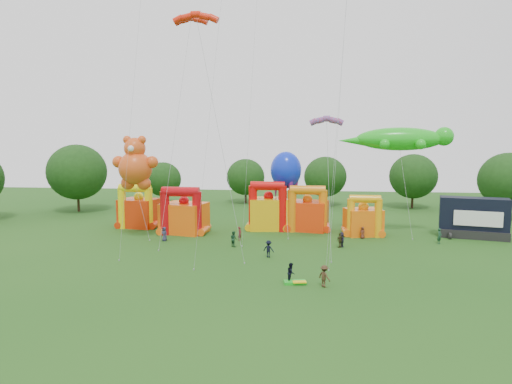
# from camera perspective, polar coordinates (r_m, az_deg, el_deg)

# --- Properties ---
(ground) EXTENTS (160.00, 160.00, 0.00)m
(ground) POSITION_cam_1_polar(r_m,az_deg,el_deg) (37.59, -0.05, -13.56)
(ground) COLOR #1C4C15
(ground) RESTS_ON ground
(tree_ring) EXTENTS (121.12, 123.19, 12.07)m
(tree_ring) POSITION_cam_1_polar(r_m,az_deg,el_deg) (36.64, -1.74, -3.94)
(tree_ring) COLOR #352314
(tree_ring) RESTS_ON ground
(bouncy_castle_0) EXTENTS (5.81, 4.99, 6.55)m
(bouncy_castle_0) POSITION_cam_1_polar(r_m,az_deg,el_deg) (69.54, -14.48, -2.25)
(bouncy_castle_0) COLOR red
(bouncy_castle_0) RESTS_ON ground
(bouncy_castle_1) EXTENTS (6.67, 5.84, 6.60)m
(bouncy_castle_1) POSITION_cam_1_polar(r_m,az_deg,el_deg) (63.85, -9.04, -2.90)
(bouncy_castle_1) COLOR #FD5B0D
(bouncy_castle_1) RESTS_ON ground
(bouncy_castle_2) EXTENTS (5.90, 4.97, 7.08)m
(bouncy_castle_2) POSITION_cam_1_polar(r_m,az_deg,el_deg) (65.58, 1.55, -2.40)
(bouncy_castle_2) COLOR #E8AB0C
(bouncy_castle_2) RESTS_ON ground
(bouncy_castle_3) EXTENTS (6.27, 5.42, 6.57)m
(bouncy_castle_3) POSITION_cam_1_polar(r_m,az_deg,el_deg) (65.41, 6.43, -2.64)
(bouncy_castle_3) COLOR #EF340B
(bouncy_castle_3) RESTS_ON ground
(bouncy_castle_4) EXTENTS (5.33, 4.66, 5.65)m
(bouncy_castle_4) POSITION_cam_1_polar(r_m,az_deg,el_deg) (63.36, 13.27, -3.37)
(bouncy_castle_4) COLOR orange
(bouncy_castle_4) RESTS_ON ground
(stage_trailer) EXTENTS (8.92, 5.14, 5.35)m
(stage_trailer) POSITION_cam_1_polar(r_m,az_deg,el_deg) (66.84, 25.55, -2.97)
(stage_trailer) COLOR black
(stage_trailer) RESTS_ON ground
(teddy_bear_kite) EXTENTS (5.99, 4.25, 13.51)m
(teddy_bear_kite) POSITION_cam_1_polar(r_m,az_deg,el_deg) (60.16, -14.80, 2.87)
(teddy_bear_kite) COLOR #DB4D18
(teddy_bear_kite) RESTS_ON ground
(gecko_kite) EXTENTS (14.94, 5.35, 14.66)m
(gecko_kite) POSITION_cam_1_polar(r_m,az_deg,el_deg) (63.41, 17.74, 4.60)
(gecko_kite) COLOR green
(gecko_kite) RESTS_ON ground
(octopus_kite) EXTENTS (4.49, 10.34, 11.28)m
(octopus_kite) POSITION_cam_1_polar(r_m,az_deg,el_deg) (65.79, 3.78, 1.24)
(octopus_kite) COLOR #0E28D4
(octopus_kite) RESTS_ON ground
(parafoil_kites) EXTENTS (21.30, 14.01, 29.44)m
(parafoil_kites) POSITION_cam_1_polar(r_m,az_deg,el_deg) (53.52, -7.05, 7.17)
(parafoil_kites) COLOR red
(parafoil_kites) RESTS_ON ground
(diamond_kites) EXTENTS (24.77, 19.31, 44.50)m
(diamond_kites) POSITION_cam_1_polar(r_m,az_deg,el_deg) (49.89, -0.86, 11.96)
(diamond_kites) COLOR red
(diamond_kites) RESTS_ON ground
(folded_kite_bundle) EXTENTS (2.14, 1.35, 0.31)m
(folded_kite_bundle) POSITION_cam_1_polar(r_m,az_deg,el_deg) (42.05, 4.98, -11.17)
(folded_kite_bundle) COLOR green
(folded_kite_bundle) RESTS_ON ground
(spectator_0) EXTENTS (1.05, 0.89, 1.84)m
(spectator_0) POSITION_cam_1_polar(r_m,az_deg,el_deg) (59.64, -11.40, -5.16)
(spectator_0) COLOR #292C45
(spectator_0) RESTS_ON ground
(spectator_1) EXTENTS (0.61, 0.75, 1.79)m
(spectator_1) POSITION_cam_1_polar(r_m,az_deg,el_deg) (58.81, -2.04, -5.23)
(spectator_1) COLOR maroon
(spectator_1) RESTS_ON ground
(spectator_2) EXTENTS (1.16, 1.16, 1.90)m
(spectator_2) POSITION_cam_1_polar(r_m,az_deg,el_deg) (55.61, -2.82, -5.86)
(spectator_2) COLOR #1A4328
(spectator_2) RESTS_ON ground
(spectator_3) EXTENTS (1.39, 1.06, 1.91)m
(spectator_3) POSITION_cam_1_polar(r_m,az_deg,el_deg) (50.57, 1.58, -7.12)
(spectator_3) COLOR black
(spectator_3) RESTS_ON ground
(spectator_4) EXTENTS (1.07, 0.98, 1.76)m
(spectator_4) POSITION_cam_1_polar(r_m,az_deg,el_deg) (55.91, 10.46, -5.97)
(spectator_4) COLOR #3B3517
(spectator_4) RESTS_ON ground
(spectator_5) EXTENTS (1.04, 1.76, 1.81)m
(spectator_5) POSITION_cam_1_polar(r_m,az_deg,el_deg) (56.32, 10.67, -5.86)
(spectator_5) COLOR #29253F
(spectator_5) RESTS_ON ground
(spectator_6) EXTENTS (0.93, 0.83, 1.59)m
(spectator_6) POSITION_cam_1_polar(r_m,az_deg,el_deg) (61.47, 13.17, -4.97)
(spectator_6) COLOR #5C281A
(spectator_6) RESTS_ON ground
(spectator_7) EXTENTS (0.81, 0.85, 1.97)m
(spectator_7) POSITION_cam_1_polar(r_m,az_deg,el_deg) (61.35, 21.95, -5.13)
(spectator_7) COLOR #193F29
(spectator_7) RESTS_ON ground
(spectator_8) EXTENTS (0.76, 0.93, 1.81)m
(spectator_8) POSITION_cam_1_polar(r_m,az_deg,el_deg) (42.19, 4.41, -10.01)
(spectator_8) COLOR black
(spectator_8) RESTS_ON ground
(spectator_9) EXTENTS (1.42, 1.44, 1.98)m
(spectator_9) POSITION_cam_1_polar(r_m,az_deg,el_deg) (41.17, 8.54, -10.37)
(spectator_9) COLOR #3E2A18
(spectator_9) RESTS_ON ground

